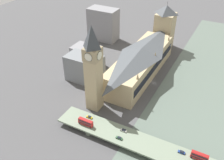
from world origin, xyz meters
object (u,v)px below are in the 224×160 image
at_px(car_northbound_lead, 182,152).
at_px(parliament_hall, 141,61).
at_px(clock_tower, 93,67).
at_px(car_northbound_mid, 119,138).
at_px(double_decker_bus_lead, 86,122).
at_px(car_southbound_lead, 89,117).
at_px(road_bridge, 172,155).
at_px(victoria_tower, 165,27).
at_px(car_southbound_tail, 124,130).
at_px(double_decker_bus_rear, 200,156).

bearing_deg(car_northbound_lead, parliament_hall, -52.83).
height_order(clock_tower, car_northbound_mid, clock_tower).
height_order(double_decker_bus_lead, car_southbound_lead, double_decker_bus_lead).
bearing_deg(clock_tower, road_bridge, 162.33).
height_order(parliament_hall, victoria_tower, victoria_tower).
height_order(road_bridge, car_northbound_lead, car_northbound_lead).
height_order(car_northbound_lead, car_northbound_mid, car_northbound_lead).
bearing_deg(clock_tower, car_southbound_tail, 151.68).
relative_size(parliament_hall, double_decker_bus_rear, 10.05).
bearing_deg(parliament_hall, road_bridge, 123.77).
bearing_deg(parliament_hall, victoria_tower, -89.95).
bearing_deg(car_southbound_lead, car_northbound_mid, 164.20).
relative_size(clock_tower, double_decker_bus_lead, 6.14).
bearing_deg(car_northbound_lead, car_northbound_mid, 11.06).
relative_size(parliament_hall, double_decker_bus_lead, 9.39).
bearing_deg(road_bridge, car_northbound_lead, -140.68).
distance_m(victoria_tower, double_decker_bus_lead, 150.57).
bearing_deg(car_northbound_lead, car_southbound_tail, 0.13).
bearing_deg(victoria_tower, parliament_hall, 90.05).
xyz_separation_m(car_northbound_mid, car_southbound_tail, (0.42, -7.41, -0.03)).
height_order(victoria_tower, car_northbound_mid, victoria_tower).
height_order(double_decker_bus_lead, car_southbound_tail, double_decker_bus_lead).
bearing_deg(double_decker_bus_lead, double_decker_bus_rear, -174.62).
height_order(parliament_hall, double_decker_bus_rear, parliament_hall).
distance_m(clock_tower, double_decker_bus_rear, 88.62).
distance_m(double_decker_bus_lead, car_southbound_tail, 26.37).
bearing_deg(car_northbound_lead, double_decker_bus_rear, -179.24).
bearing_deg(road_bridge, double_decker_bus_rear, -165.44).
bearing_deg(car_northbound_mid, double_decker_bus_rear, -171.08).
relative_size(clock_tower, car_northbound_lead, 15.61).
xyz_separation_m(victoria_tower, double_decker_bus_lead, (4.98, 149.64, -15.95)).
height_order(car_northbound_mid, car_southbound_tail, car_northbound_mid).
bearing_deg(car_southbound_lead, double_decker_bus_lead, 102.84).
xyz_separation_m(road_bridge, car_northbound_mid, (33.88, 3.80, 1.62)).
height_order(road_bridge, car_southbound_lead, car_southbound_lead).
bearing_deg(car_southbound_lead, parliament_hall, -94.90).
height_order(victoria_tower, car_southbound_lead, victoria_tower).
distance_m(double_decker_bus_rear, car_southbound_tail, 49.11).
xyz_separation_m(victoria_tower, car_northbound_mid, (-20.84, 150.27, -17.81)).
xyz_separation_m(parliament_hall, double_decker_bus_lead, (5.04, 84.92, -6.04)).
height_order(parliament_hall, car_southbound_tail, parliament_hall).
relative_size(road_bridge, double_decker_bus_lead, 14.66).
bearing_deg(clock_tower, double_decker_bus_lead, 107.43).
xyz_separation_m(double_decker_bus_lead, double_decker_bus_rear, (-74.48, -7.01, 0.11)).
bearing_deg(car_northbound_lead, double_decker_bus_lead, 6.11).
distance_m(car_northbound_lead, car_southbound_tail, 38.81).
bearing_deg(double_decker_bus_rear, car_southbound_lead, -0.10).
distance_m(car_northbound_lead, car_northbound_mid, 39.12).
xyz_separation_m(double_decker_bus_rear, car_northbound_lead, (10.26, 0.14, -1.98)).
bearing_deg(double_decker_bus_lead, car_northbound_mid, 178.61).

